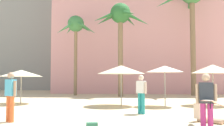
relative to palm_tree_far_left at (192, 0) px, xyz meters
name	(u,v)px	position (x,y,z in m)	size (l,w,h in m)	color
hotel_pink	(154,13)	(-3.04, 6.93, 0.53)	(22.56, 9.44, 19.16)	pink
palm_tree_far_left	(192,0)	(0.00, 0.00, 0.00)	(7.17, 7.01, 10.98)	#896B4C
palm_tree_left	(121,21)	(-6.75, -1.80, -2.27)	(5.08, 5.00, 8.36)	#896B4C
palm_tree_center	(76,29)	(-11.10, -0.41, -2.67)	(3.94, 3.72, 7.63)	#896B4C
cafe_umbrella_0	(21,73)	(-12.74, -9.01, -7.14)	(2.68, 2.68, 2.12)	gray
cafe_umbrella_2	(121,70)	(-6.41, -9.86, -6.96)	(2.78, 2.78, 2.34)	gray
cafe_umbrella_3	(213,69)	(-1.03, -9.26, -6.90)	(2.49, 2.49, 2.40)	gray
cafe_umbrella_5	(165,69)	(-3.91, -9.96, -6.93)	(2.14, 2.14, 2.31)	gray
person_far_right	(204,113)	(-3.21, -15.37, -8.73)	(1.00, 0.95, 0.93)	tan
person_near_right	(205,100)	(-3.62, -17.10, -8.12)	(0.65, 2.87, 1.71)	#B7337F
person_near_left	(141,92)	(-5.38, -13.34, -8.10)	(0.51, 0.48, 1.73)	teal
person_mid_right	(10,94)	(-10.20, -15.88, -8.06)	(0.57, 0.39, 1.80)	orange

